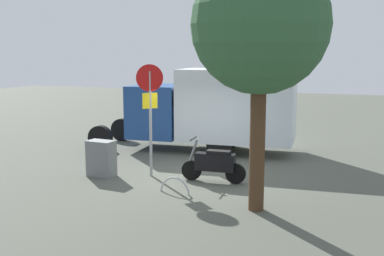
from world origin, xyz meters
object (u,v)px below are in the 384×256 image
(motorcycle, at_px, (215,163))
(utility_cabinet, at_px, (101,158))
(box_truck_near, at_px, (211,106))
(bike_rack_hoop, at_px, (175,193))
(stop_sign, at_px, (150,102))
(street_tree, at_px, (260,26))

(motorcycle, height_order, utility_cabinet, motorcycle)
(box_truck_near, relative_size, bike_rack_hoop, 8.78)
(stop_sign, bearing_deg, utility_cabinet, 20.19)
(box_truck_near, relative_size, motorcycle, 4.12)
(utility_cabinet, height_order, bike_rack_hoop, utility_cabinet)
(street_tree, xyz_separation_m, bike_rack_hoop, (2.21, -0.53, -4.07))
(box_truck_near, xyz_separation_m, street_tree, (-2.93, 5.78, 2.45))
(utility_cabinet, xyz_separation_m, bike_rack_hoop, (-2.61, 0.81, -0.52))
(stop_sign, distance_m, bike_rack_hoop, 2.81)
(motorcycle, relative_size, street_tree, 0.32)
(stop_sign, relative_size, utility_cabinet, 3.09)
(box_truck_near, xyz_separation_m, motorcycle, (-1.36, 3.90, -1.10))
(stop_sign, xyz_separation_m, bike_rack_hoop, (-1.27, 1.30, -2.14))
(box_truck_near, xyz_separation_m, utility_cabinet, (1.89, 4.44, -1.11))
(motorcycle, height_order, bike_rack_hoop, motorcycle)
(stop_sign, distance_m, utility_cabinet, 2.16)
(motorcycle, relative_size, bike_rack_hoop, 2.13)
(stop_sign, bearing_deg, bike_rack_hoop, 134.38)
(motorcycle, bearing_deg, street_tree, 126.96)
(stop_sign, height_order, street_tree, street_tree)
(street_tree, xyz_separation_m, utility_cabinet, (4.82, -1.34, -3.55))
(utility_cabinet, distance_m, bike_rack_hoop, 2.78)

